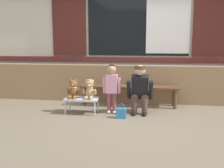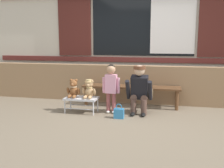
{
  "view_description": "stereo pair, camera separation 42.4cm",
  "coord_description": "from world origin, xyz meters",
  "views": [
    {
      "loc": [
        0.3,
        -4.49,
        1.4
      ],
      "look_at": [
        -0.44,
        0.58,
        0.55
      ],
      "focal_mm": 41.78,
      "sensor_mm": 36.0,
      "label": 1
    },
    {
      "loc": [
        0.72,
        -4.41,
        1.4
      ],
      "look_at": [
        -0.44,
        0.58,
        0.55
      ],
      "focal_mm": 41.78,
      "sensor_mm": 36.0,
      "label": 2
    }
  ],
  "objects": [
    {
      "name": "shop_facade",
      "position": [
        0.0,
        1.94,
        1.75
      ],
      "size": [
        8.2,
        0.26,
        3.48
      ],
      "color": "beige",
      "rests_on": "ground"
    },
    {
      "name": "adult_crouching",
      "position": [
        0.13,
        0.49,
        0.48
      ],
      "size": [
        0.5,
        0.49,
        0.95
      ],
      "color": "brown",
      "rests_on": "ground"
    },
    {
      "name": "brick_low_wall",
      "position": [
        0.0,
        1.43,
        0.42
      ],
      "size": [
        8.03,
        0.25,
        0.85
      ],
      "primitive_type": "cube",
      "color": "#997551",
      "rests_on": "ground"
    },
    {
      "name": "child_standing",
      "position": [
        -0.42,
        0.42,
        0.59
      ],
      "size": [
        0.35,
        0.18,
        0.96
      ],
      "color": "#994C4C",
      "rests_on": "ground"
    },
    {
      "name": "wooden_bench_long",
      "position": [
        -0.13,
        1.06,
        0.37
      ],
      "size": [
        2.1,
        0.4,
        0.44
      ],
      "color": "brown",
      "rests_on": "ground"
    },
    {
      "name": "teddy_bear_plain",
      "position": [
        -1.16,
        0.33,
        0.46
      ],
      "size": [
        0.28,
        0.26,
        0.36
      ],
      "color": "brown",
      "rests_on": "small_display_bench"
    },
    {
      "name": "handbag_on_ground",
      "position": [
        -0.2,
        0.1,
        0.1
      ],
      "size": [
        0.18,
        0.11,
        0.27
      ],
      "color": "teal",
      "rests_on": "ground"
    },
    {
      "name": "small_display_bench",
      "position": [
        -1.0,
        0.33,
        0.27
      ],
      "size": [
        0.64,
        0.36,
        0.3
      ],
      "color": "silver",
      "rests_on": "ground"
    },
    {
      "name": "teddy_bear_with_hat",
      "position": [
        -0.84,
        0.33,
        0.47
      ],
      "size": [
        0.28,
        0.27,
        0.36
      ],
      "color": "tan",
      "rests_on": "small_display_bench"
    },
    {
      "name": "ground_plane",
      "position": [
        0.0,
        0.0,
        0.0
      ],
      "size": [
        60.0,
        60.0,
        0.0
      ],
      "primitive_type": "plane",
      "color": "#756651"
    }
  ]
}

